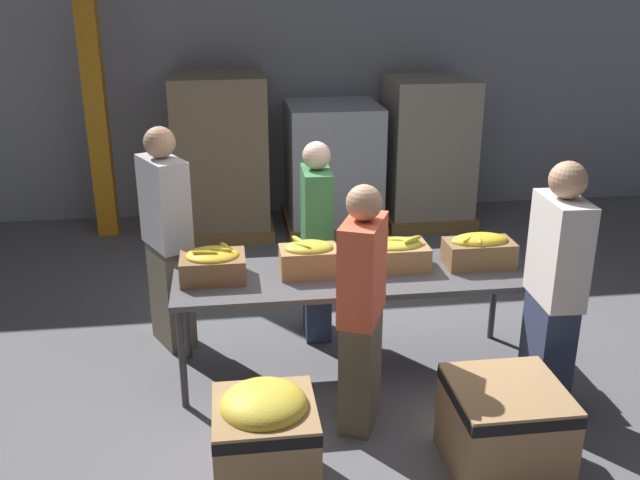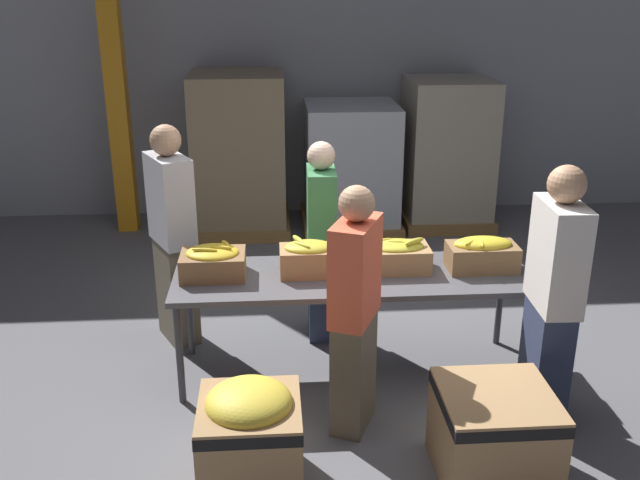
% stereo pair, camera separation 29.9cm
% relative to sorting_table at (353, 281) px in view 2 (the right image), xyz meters
% --- Properties ---
extents(ground_plane, '(30.00, 30.00, 0.00)m').
position_rel_sorting_table_xyz_m(ground_plane, '(0.00, 0.00, -0.73)').
color(ground_plane, slate).
extents(wall_back, '(16.00, 0.08, 4.00)m').
position_rel_sorting_table_xyz_m(wall_back, '(0.00, 3.95, 1.27)').
color(wall_back, '#9399A3').
rests_on(wall_back, ground_plane).
extents(sorting_table, '(2.55, 0.79, 0.78)m').
position_rel_sorting_table_xyz_m(sorting_table, '(0.00, 0.00, 0.00)').
color(sorting_table, '#4C4C51').
rests_on(sorting_table, ground_plane).
extents(banana_box_0, '(0.45, 0.34, 0.24)m').
position_rel_sorting_table_xyz_m(banana_box_0, '(-0.99, 0.04, 0.17)').
color(banana_box_0, olive).
rests_on(banana_box_0, sorting_table).
extents(banana_box_1, '(0.41, 0.27, 0.27)m').
position_rel_sorting_table_xyz_m(banana_box_1, '(-0.31, 0.04, 0.18)').
color(banana_box_1, '#A37A4C').
rests_on(banana_box_1, sorting_table).
extents(banana_box_2, '(0.47, 0.31, 0.25)m').
position_rel_sorting_table_xyz_m(banana_box_2, '(0.32, 0.07, 0.16)').
color(banana_box_2, '#A37A4C').
rests_on(banana_box_2, sorting_table).
extents(banana_box_3, '(0.50, 0.27, 0.25)m').
position_rel_sorting_table_xyz_m(banana_box_3, '(0.94, 0.03, 0.17)').
color(banana_box_3, olive).
rests_on(banana_box_3, sorting_table).
extents(volunteer_0, '(0.25, 0.47, 1.73)m').
position_rel_sorting_table_xyz_m(volunteer_0, '(1.18, -0.69, 0.13)').
color(volunteer_0, '#2D3856').
rests_on(volunteer_0, ground_plane).
extents(volunteer_1, '(0.38, 0.49, 1.63)m').
position_rel_sorting_table_xyz_m(volunteer_1, '(-0.07, -0.68, 0.08)').
color(volunteer_1, '#6B604C').
rests_on(volunteer_1, ground_plane).
extents(volunteer_2, '(0.42, 0.53, 1.75)m').
position_rel_sorting_table_xyz_m(volunteer_2, '(-1.34, 0.62, 0.14)').
color(volunteer_2, '#6B604C').
rests_on(volunteer_2, ground_plane).
extents(volunteer_3, '(0.23, 0.44, 1.61)m').
position_rel_sorting_table_xyz_m(volunteer_3, '(-0.18, 0.60, 0.07)').
color(volunteer_3, '#2D3856').
rests_on(volunteer_3, ground_plane).
extents(donation_bin_0, '(0.58, 0.58, 0.67)m').
position_rel_sorting_table_xyz_m(donation_bin_0, '(-0.72, -1.25, -0.37)').
color(donation_bin_0, tan).
rests_on(donation_bin_0, ground_plane).
extents(donation_bin_1, '(0.64, 0.64, 0.56)m').
position_rel_sorting_table_xyz_m(donation_bin_1, '(0.69, -1.25, -0.42)').
color(donation_bin_1, tan).
rests_on(donation_bin_1, ground_plane).
extents(support_pillar, '(0.22, 0.22, 4.00)m').
position_rel_sorting_table_xyz_m(support_pillar, '(-2.22, 3.35, 1.27)').
color(support_pillar, orange).
rests_on(support_pillar, ground_plane).
extents(pallet_stack_0, '(1.11, 1.11, 1.78)m').
position_rel_sorting_table_xyz_m(pallet_stack_0, '(-0.92, 3.29, 0.15)').
color(pallet_stack_0, olive).
rests_on(pallet_stack_0, ground_plane).
extents(pallet_stack_1, '(1.11, 1.11, 1.44)m').
position_rel_sorting_table_xyz_m(pallet_stack_1, '(0.35, 3.24, -0.02)').
color(pallet_stack_1, olive).
rests_on(pallet_stack_1, ground_plane).
extents(pallet_stack_2, '(1.03, 1.03, 1.69)m').
position_rel_sorting_table_xyz_m(pallet_stack_2, '(1.49, 3.34, 0.11)').
color(pallet_stack_2, olive).
rests_on(pallet_stack_2, ground_plane).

